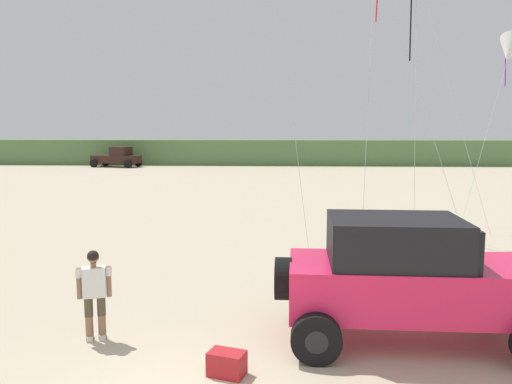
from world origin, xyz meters
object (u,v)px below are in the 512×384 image
(person_watching, at_px, (94,290))
(distant_pickup, at_px, (117,157))
(jeep, at_px, (410,276))
(cooler_box, at_px, (227,363))
(kite_white_parafoil, at_px, (510,50))

(person_watching, height_order, distant_pickup, distant_pickup)
(jeep, xyz_separation_m, person_watching, (-5.64, -0.23, -0.26))
(person_watching, xyz_separation_m, cooler_box, (2.51, -1.22, -0.75))
(kite_white_parafoil, bearing_deg, cooler_box, -124.62)
(cooler_box, xyz_separation_m, kite_white_parafoil, (10.39, 15.04, 6.87))
(person_watching, bearing_deg, jeep, 2.37)
(jeep, relative_size, person_watching, 2.93)
(jeep, bearing_deg, distant_pickup, 114.20)
(jeep, relative_size, cooler_box, 8.73)
(cooler_box, bearing_deg, distant_pickup, 127.46)
(jeep, relative_size, distant_pickup, 1.00)
(person_watching, distance_m, kite_white_parafoil, 19.87)
(distant_pickup, bearing_deg, jeep, -65.80)
(jeep, distance_m, cooler_box, 3.59)
(jeep, bearing_deg, kite_white_parafoil, 61.89)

